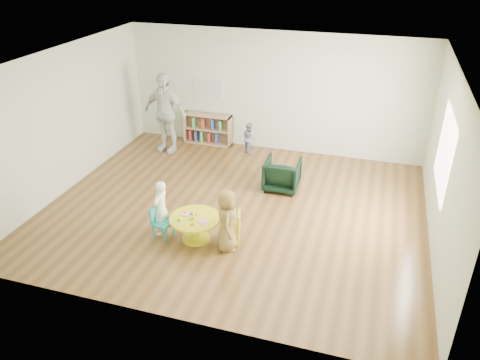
{
  "coord_description": "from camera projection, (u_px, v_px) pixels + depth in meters",
  "views": [
    {
      "loc": [
        2.35,
        -7.28,
        4.62
      ],
      "look_at": [
        0.2,
        -0.3,
        0.79
      ],
      "focal_mm": 35.0,
      "sensor_mm": 36.0,
      "label": 1
    }
  ],
  "objects": [
    {
      "name": "child_right",
      "position": [
        227.0,
        220.0,
        7.54
      ],
      "size": [
        0.49,
        0.61,
        1.09
      ],
      "primitive_type": "imported",
      "rotation": [
        0.0,
        0.0,
        1.87
      ],
      "color": "yellow",
      "rests_on": "ground"
    },
    {
      "name": "armchair",
      "position": [
        282.0,
        174.0,
        9.48
      ],
      "size": [
        0.7,
        0.72,
        0.65
      ],
      "primitive_type": "imported",
      "rotation": [
        0.0,
        0.0,
        3.15
      ],
      "color": "black",
      "rests_on": "ground"
    },
    {
      "name": "bookshelf",
      "position": [
        208.0,
        129.0,
        11.59
      ],
      "size": [
        1.2,
        0.3,
        0.75
      ],
      "color": "#A6805C",
      "rests_on": "ground"
    },
    {
      "name": "room",
      "position": [
        235.0,
        114.0,
        8.04
      ],
      "size": [
        7.1,
        7.0,
        2.8
      ],
      "color": "brown",
      "rests_on": "ground"
    },
    {
      "name": "alphabet_poster",
      "position": [
        209.0,
        89.0,
        11.24
      ],
      "size": [
        0.74,
        0.01,
        0.54
      ],
      "color": "white",
      "rests_on": "ground"
    },
    {
      "name": "activity_table",
      "position": [
        195.0,
        224.0,
        7.89
      ],
      "size": [
        0.86,
        0.86,
        0.48
      ],
      "rotation": [
        0.0,
        0.0,
        0.02
      ],
      "color": "yellow",
      "rests_on": "ground"
    },
    {
      "name": "toddler",
      "position": [
        249.0,
        138.0,
        11.07
      ],
      "size": [
        0.45,
        0.45,
        0.74
      ],
      "primitive_type": "imported",
      "rotation": [
        0.0,
        0.0,
        2.42
      ],
      "color": "#1C2546",
      "rests_on": "ground"
    },
    {
      "name": "kid_chair_right",
      "position": [
        233.0,
        227.0,
        7.79
      ],
      "size": [
        0.38,
        0.38,
        0.58
      ],
      "rotation": [
        0.0,
        0.0,
        1.81
      ],
      "color": "yellow",
      "rests_on": "ground"
    },
    {
      "name": "child_left",
      "position": [
        161.0,
        208.0,
        7.95
      ],
      "size": [
        0.29,
        0.4,
        1.01
      ],
      "primitive_type": "imported",
      "rotation": [
        0.0,
        0.0,
        -1.7
      ],
      "color": "white",
      "rests_on": "ground"
    },
    {
      "name": "kid_chair_left",
      "position": [
        161.0,
        221.0,
        7.95
      ],
      "size": [
        0.36,
        0.36,
        0.57
      ],
      "rotation": [
        0.0,
        0.0,
        -1.75
      ],
      "color": "teal",
      "rests_on": "ground"
    },
    {
      "name": "adult_caretaker",
      "position": [
        165.0,
        113.0,
        10.91
      ],
      "size": [
        1.17,
        0.62,
        1.9
      ],
      "primitive_type": "imported",
      "rotation": [
        0.0,
        0.0,
        -0.14
      ],
      "color": "silver",
      "rests_on": "ground"
    }
  ]
}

